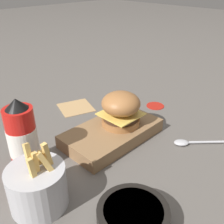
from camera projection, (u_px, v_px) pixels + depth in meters
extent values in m
plane|color=#5B5651|center=(107.00, 132.00, 0.79)|extent=(6.00, 6.00, 0.00)
cube|color=olive|center=(112.00, 133.00, 0.75)|extent=(0.28, 0.16, 0.04)
cylinder|color=#9E6638|center=(121.00, 121.00, 0.76)|extent=(0.11, 0.11, 0.02)
cylinder|color=#422819|center=(121.00, 116.00, 0.75)|extent=(0.10, 0.10, 0.01)
cube|color=#EAC656|center=(121.00, 114.00, 0.75)|extent=(0.10, 0.10, 0.00)
ellipsoid|color=#9E6638|center=(121.00, 103.00, 0.73)|extent=(0.11, 0.11, 0.06)
cylinder|color=red|center=(23.00, 140.00, 0.61)|extent=(0.07, 0.07, 0.16)
cylinder|color=white|center=(23.00, 141.00, 0.62)|extent=(0.07, 0.07, 0.07)
cone|color=black|center=(16.00, 104.00, 0.57)|extent=(0.05, 0.05, 0.03)
cylinder|color=#B7B7BC|center=(38.00, 187.00, 0.53)|extent=(0.12, 0.12, 0.09)
cube|color=#E5B760|center=(50.00, 168.00, 0.50)|extent=(0.03, 0.04, 0.08)
cube|color=#E5B760|center=(37.00, 170.00, 0.50)|extent=(0.01, 0.01, 0.08)
cube|color=#E5B760|center=(32.00, 168.00, 0.49)|extent=(0.02, 0.04, 0.10)
cube|color=#E5B760|center=(34.00, 176.00, 0.49)|extent=(0.01, 0.02, 0.08)
cube|color=#E5B760|center=(49.00, 161.00, 0.52)|extent=(0.02, 0.01, 0.09)
cube|color=#E5B760|center=(38.00, 165.00, 0.52)|extent=(0.02, 0.02, 0.07)
cylinder|color=black|center=(133.00, 217.00, 0.49)|extent=(0.14, 0.14, 0.04)
cylinder|color=#CC4C33|center=(133.00, 211.00, 0.49)|extent=(0.11, 0.11, 0.01)
cylinder|color=#B2B2B7|center=(215.00, 142.00, 0.74)|extent=(0.11, 0.11, 0.01)
ellipsoid|color=#B2B2B7|center=(181.00, 143.00, 0.73)|extent=(0.05, 0.05, 0.01)
cylinder|color=#B21E14|center=(154.00, 105.00, 0.95)|extent=(0.06, 0.06, 0.00)
cube|color=tan|center=(76.00, 107.00, 0.93)|extent=(0.14, 0.14, 0.00)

